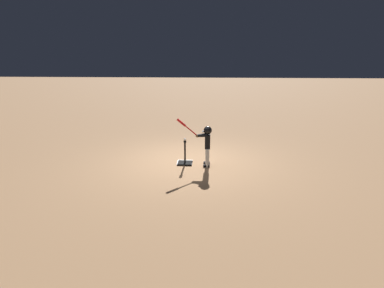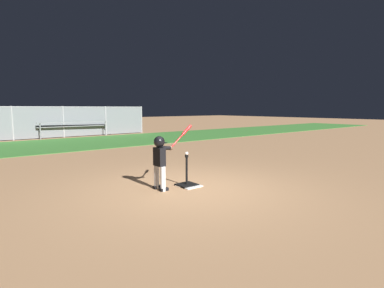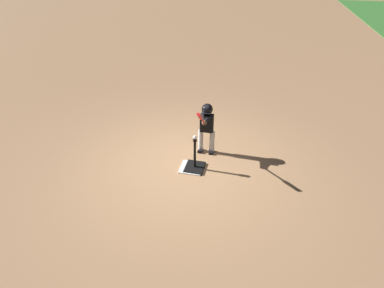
# 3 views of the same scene
# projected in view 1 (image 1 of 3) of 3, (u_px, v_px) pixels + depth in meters

# --- Properties ---
(ground_plane) EXTENTS (90.00, 90.00, 0.00)m
(ground_plane) POSITION_uv_depth(u_px,v_px,m) (189.00, 161.00, 8.78)
(ground_plane) COLOR #AD7F56
(home_plate) EXTENTS (0.45, 0.45, 0.02)m
(home_plate) POSITION_uv_depth(u_px,v_px,m) (185.00, 163.00, 8.61)
(home_plate) COLOR white
(home_plate) RESTS_ON ground_plane
(batting_tee) EXTENTS (0.41, 0.37, 0.68)m
(batting_tee) POSITION_uv_depth(u_px,v_px,m) (185.00, 160.00, 8.52)
(batting_tee) COLOR black
(batting_tee) RESTS_ON ground_plane
(batter_child) EXTENTS (0.97, 0.35, 1.33)m
(batter_child) POSITION_uv_depth(u_px,v_px,m) (206.00, 141.00, 8.22)
(batter_child) COLOR silver
(batter_child) RESTS_ON ground_plane
(baseball) EXTENTS (0.07, 0.07, 0.07)m
(baseball) POSITION_uv_depth(u_px,v_px,m) (185.00, 139.00, 8.36)
(baseball) COLOR white
(baseball) RESTS_ON batting_tee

